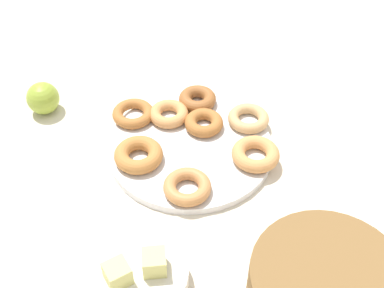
# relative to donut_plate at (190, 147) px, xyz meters

# --- Properties ---
(ground_plane) EXTENTS (2.40, 2.40, 0.00)m
(ground_plane) POSITION_rel_donut_plate_xyz_m (0.00, 0.00, -0.01)
(ground_plane) COLOR beige
(donut_plate) EXTENTS (0.33, 0.33, 0.02)m
(donut_plate) POSITION_rel_donut_plate_xyz_m (0.00, 0.00, 0.00)
(donut_plate) COLOR silver
(donut_plate) RESTS_ON ground_plane
(donut_0) EXTENTS (0.13, 0.13, 0.03)m
(donut_0) POSITION_rel_donut_plate_xyz_m (-0.12, 0.06, 0.02)
(donut_0) COLOR tan
(donut_0) RESTS_ON donut_plate
(donut_1) EXTENTS (0.11, 0.11, 0.02)m
(donut_1) POSITION_rel_donut_plate_xyz_m (-0.04, -0.05, 0.02)
(donut_1) COLOR #AD6B33
(donut_1) RESTS_ON donut_plate
(donut_2) EXTENTS (0.09, 0.09, 0.02)m
(donut_2) POSITION_rel_donut_plate_xyz_m (-0.13, -0.05, 0.02)
(donut_2) COLOR tan
(donut_2) RESTS_ON donut_plate
(donut_3) EXTENTS (0.13, 0.13, 0.03)m
(donut_3) POSITION_rel_donut_plate_xyz_m (0.10, 0.03, 0.02)
(donut_3) COLOR #BC7A3D
(donut_3) RESTS_ON donut_plate
(donut_4) EXTENTS (0.10, 0.10, 0.03)m
(donut_4) POSITION_rel_donut_plate_xyz_m (-0.03, -0.12, 0.02)
(donut_4) COLOR #995B2D
(donut_4) RESTS_ON donut_plate
(donut_5) EXTENTS (0.09, 0.09, 0.02)m
(donut_5) POSITION_rel_donut_plate_xyz_m (0.02, 0.12, 0.02)
(donut_5) COLOR #C6844C
(donut_5) RESTS_ON donut_plate
(donut_6) EXTENTS (0.11, 0.11, 0.02)m
(donut_6) POSITION_rel_donut_plate_xyz_m (0.11, -0.10, 0.02)
(donut_6) COLOR #AD6B33
(donut_6) RESTS_ON donut_plate
(donut_7) EXTENTS (0.11, 0.11, 0.02)m
(donut_7) POSITION_rel_donut_plate_xyz_m (0.03, -0.08, 0.02)
(donut_7) COLOR tan
(donut_7) RESTS_ON donut_plate
(fruit_bowl) EXTENTS (0.16, 0.16, 0.04)m
(fruit_bowl) POSITION_rel_donut_plate_xyz_m (0.12, 0.29, 0.01)
(fruit_bowl) COLOR silver
(fruit_bowl) RESTS_ON ground_plane
(melon_chunk_left) EXTENTS (0.04, 0.04, 0.04)m
(melon_chunk_left) POSITION_rel_donut_plate_xyz_m (0.09, 0.29, 0.05)
(melon_chunk_left) COLOR #DBD67A
(melon_chunk_left) RESTS_ON fruit_bowl
(melon_chunk_right) EXTENTS (0.05, 0.05, 0.04)m
(melon_chunk_right) POSITION_rel_donut_plate_xyz_m (0.15, 0.30, 0.05)
(melon_chunk_right) COLOR #DBD67A
(melon_chunk_right) RESTS_ON fruit_bowl
(apple) EXTENTS (0.07, 0.07, 0.07)m
(apple) POSITION_rel_donut_plate_xyz_m (0.29, -0.16, 0.03)
(apple) COLOR #93AD38
(apple) RESTS_ON ground_plane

